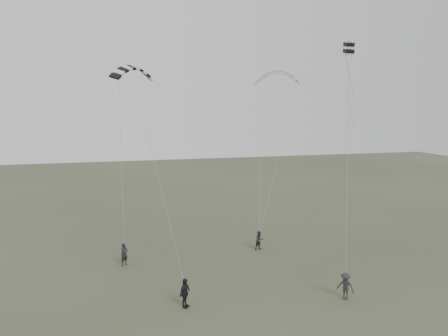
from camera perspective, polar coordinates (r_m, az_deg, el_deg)
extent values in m
plane|color=#39402B|center=(28.47, 0.89, -16.43)|extent=(140.00, 140.00, 0.00)
imported|color=black|center=(33.98, -12.89, -10.94)|extent=(0.73, 0.68, 1.68)
imported|color=#232328|center=(36.69, 4.65, -9.41)|extent=(0.88, 0.76, 1.56)
imported|color=black|center=(26.85, -5.14, -15.96)|extent=(1.01, 1.08, 1.79)
imported|color=#26262A|center=(28.76, 15.58, -14.64)|extent=(1.16, 1.26, 1.70)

